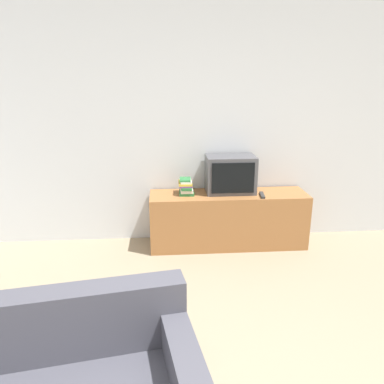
{
  "coord_description": "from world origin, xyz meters",
  "views": [
    {
      "loc": [
        -0.48,
        -1.14,
        1.85
      ],
      "look_at": [
        -0.21,
        2.38,
        0.75
      ],
      "focal_mm": 35.0,
      "sensor_mm": 36.0,
      "label": 1
    }
  ],
  "objects_px": {
    "tv_stand": "(228,219)",
    "television": "(230,174)",
    "remote_on_stand": "(262,195)",
    "book_stack": "(186,187)"
  },
  "relations": [
    {
      "from": "tv_stand",
      "to": "book_stack",
      "type": "xyz_separation_m",
      "value": [
        -0.47,
        0.02,
        0.39
      ]
    },
    {
      "from": "tv_stand",
      "to": "remote_on_stand",
      "type": "height_order",
      "value": "remote_on_stand"
    },
    {
      "from": "television",
      "to": "remote_on_stand",
      "type": "bearing_deg",
      "value": -29.27
    },
    {
      "from": "tv_stand",
      "to": "television",
      "type": "height_order",
      "value": "television"
    },
    {
      "from": "television",
      "to": "remote_on_stand",
      "type": "distance_m",
      "value": 0.42
    },
    {
      "from": "tv_stand",
      "to": "book_stack",
      "type": "height_order",
      "value": "book_stack"
    },
    {
      "from": "book_stack",
      "to": "television",
      "type": "bearing_deg",
      "value": 4.63
    },
    {
      "from": "tv_stand",
      "to": "remote_on_stand",
      "type": "xyz_separation_m",
      "value": [
        0.34,
        -0.12,
        0.32
      ]
    },
    {
      "from": "tv_stand",
      "to": "book_stack",
      "type": "relative_size",
      "value": 7.74
    },
    {
      "from": "television",
      "to": "book_stack",
      "type": "distance_m",
      "value": 0.51
    }
  ]
}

